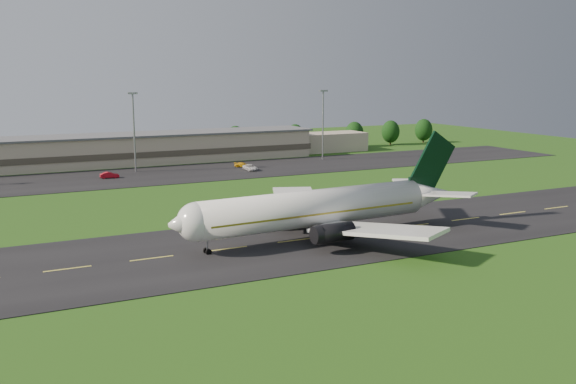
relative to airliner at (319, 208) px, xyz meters
name	(u,v)px	position (x,y,z in m)	size (l,w,h in m)	color
ground	(227,249)	(-14.94, -0.05, -4.66)	(360.00, 360.00, 0.00)	#1C4310
taxiway	(227,249)	(-14.94, -0.05, -4.61)	(220.00, 30.00, 0.10)	black
apron	(123,178)	(-14.94, 71.95, -4.61)	(260.00, 30.00, 0.10)	black
airliner	(319,208)	(0.00, 0.00, 0.00)	(51.30, 42.11, 15.57)	white
terminal	(127,150)	(-8.53, 96.13, -0.67)	(145.00, 16.00, 8.40)	#BBAA8E
light_mast_centre	(134,122)	(-9.94, 79.95, 8.08)	(2.40, 1.20, 20.35)	gray
light_mast_east	(323,116)	(45.06, 79.95, 8.08)	(2.40, 1.20, 20.35)	gray
tree_line	(210,140)	(19.17, 105.78, -0.04)	(194.93, 8.35, 8.73)	black
service_vehicle_b	(110,175)	(-18.00, 72.20, -3.82)	(1.57, 4.50, 1.48)	#A60B18
service_vehicle_c	(250,167)	(17.49, 69.12, -3.80)	(2.51, 5.45, 1.51)	silver
service_vehicle_d	(242,165)	(17.84, 75.41, -3.92)	(1.80, 4.43, 1.29)	#D4990C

